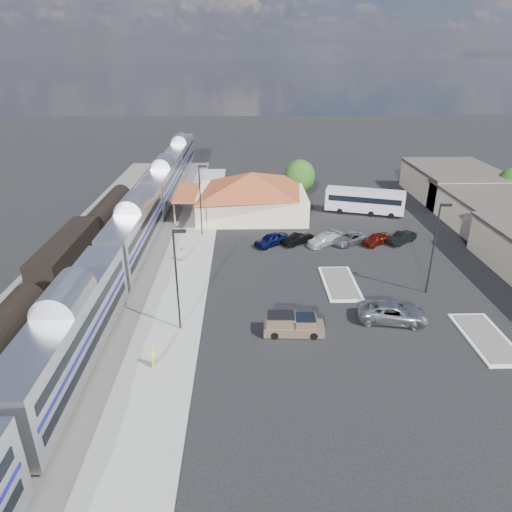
{
  "coord_description": "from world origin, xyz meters",
  "views": [
    {
      "loc": [
        -5.52,
        -38.59,
        21.16
      ],
      "look_at": [
        -4.44,
        2.87,
        2.8
      ],
      "focal_mm": 32.0,
      "sensor_mm": 36.0,
      "label": 1
    }
  ],
  "objects_px": {
    "station_depot": "(251,194)",
    "pickup_truck": "(294,325)",
    "coach_bus": "(365,200)",
    "suv": "(393,312)"
  },
  "relations": [
    {
      "from": "station_depot",
      "to": "pickup_truck",
      "type": "xyz_separation_m",
      "value": [
        2.99,
        -30.75,
        -2.32
      ]
    },
    {
      "from": "coach_bus",
      "to": "pickup_truck",
      "type": "bearing_deg",
      "value": 174.43
    },
    {
      "from": "station_depot",
      "to": "coach_bus",
      "type": "relative_size",
      "value": 1.63
    },
    {
      "from": "pickup_truck",
      "to": "suv",
      "type": "xyz_separation_m",
      "value": [
        8.78,
        1.73,
        0.02
      ]
    },
    {
      "from": "pickup_truck",
      "to": "coach_bus",
      "type": "xyz_separation_m",
      "value": [
        13.32,
        30.8,
        1.23
      ]
    },
    {
      "from": "suv",
      "to": "coach_bus",
      "type": "height_order",
      "value": "coach_bus"
    },
    {
      "from": "station_depot",
      "to": "pickup_truck",
      "type": "height_order",
      "value": "station_depot"
    },
    {
      "from": "pickup_truck",
      "to": "coach_bus",
      "type": "height_order",
      "value": "coach_bus"
    },
    {
      "from": "station_depot",
      "to": "pickup_truck",
      "type": "relative_size",
      "value": 3.65
    },
    {
      "from": "pickup_truck",
      "to": "coach_bus",
      "type": "relative_size",
      "value": 0.45
    }
  ]
}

